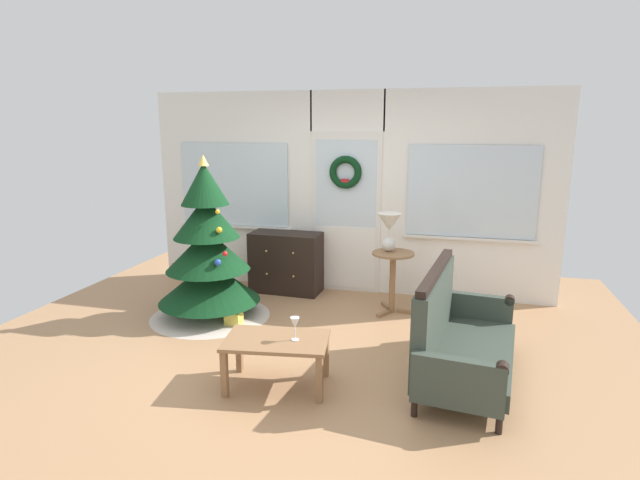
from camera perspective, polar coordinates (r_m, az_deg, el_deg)
The scene contains 10 objects.
ground_plane at distance 4.98m, azimuth -2.22°, elevation -12.65°, with size 6.76×6.76×0.00m, color #AD7F56.
back_wall_with_door at distance 6.57m, azimuth 2.98°, elevation 5.27°, with size 5.20×0.19×2.55m.
christmas_tree at distance 5.84m, azimuth -12.34°, elevation -2.10°, with size 1.35×1.35×1.82m.
dresser_cabinet at distance 6.66m, azimuth -3.80°, elevation -2.49°, with size 0.92×0.47×0.78m.
settee_sofa at distance 4.58m, azimuth 14.83°, elevation -10.24°, with size 0.89×1.67×0.96m.
side_table at distance 5.93m, azimuth 8.08°, elevation -3.33°, with size 0.50×0.48×0.71m.
table_lamp at distance 5.86m, azimuth 7.70°, elevation 1.45°, with size 0.28×0.28×0.44m.
coffee_table at distance 4.31m, azimuth -4.84°, elevation -11.64°, with size 0.90×0.63×0.42m.
wine_glass at distance 4.19m, azimuth -2.81°, elevation -9.26°, with size 0.08×0.08×0.20m.
gift_box at distance 5.67m, azimuth -9.55°, elevation -8.65°, with size 0.17×0.15×0.17m, color #D8C64C.
Camera 1 is at (1.32, -4.30, 2.13)m, focal length 28.81 mm.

